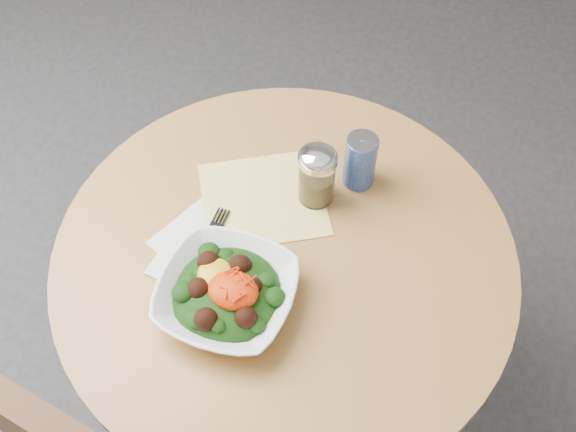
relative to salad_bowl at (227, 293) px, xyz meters
The scene contains 8 objects.
ground 0.80m from the salad_bowl, 68.05° to the left, with size 6.00×6.00×0.00m, color #2A2A2D.
table 0.28m from the salad_bowl, 68.05° to the left, with size 0.90×0.90×0.75m.
cloth_napkin 0.25m from the salad_bowl, 96.03° to the left, with size 0.25×0.23×0.00m, color yellow.
paper_napkins 0.13m from the salad_bowl, 136.03° to the left, with size 0.21×0.23×0.00m.
salad_bowl is the anchor object (origin of this frame).
fork 0.13m from the salad_bowl, 134.72° to the left, with size 0.03×0.21×0.00m.
spice_shaker 0.30m from the salad_bowl, 75.67° to the left, with size 0.08×0.08×0.14m.
beverage_can 0.38m from the salad_bowl, 68.40° to the left, with size 0.07×0.07×0.13m.
Camera 1 is at (0.23, -0.63, 1.80)m, focal length 40.00 mm.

